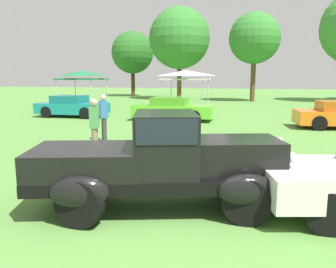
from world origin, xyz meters
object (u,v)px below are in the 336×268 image
Objects in this scene: spectator_between_cars at (95,126)px; canopy_tent_left_field at (82,75)px; spectator_by_row at (104,116)px; feature_pickup_truck at (161,160)px; canopy_tent_center_field at (186,74)px; show_car_lime at (172,109)px; show_car_teal at (72,106)px.

spectator_between_cars is 15.97m from canopy_tent_left_field.
spectator_by_row is at bearing 108.08° from spectator_between_cars.
spectator_between_cars is at bearing 131.06° from feature_pickup_truck.
spectator_between_cars is 1.00× the size of spectator_by_row.
spectator_by_row is 12.28m from canopy_tent_center_field.
feature_pickup_truck is at bearing -80.45° from canopy_tent_center_field.
canopy_tent_left_field reaches higher than spectator_by_row.
feature_pickup_truck reaches higher than spectator_by_row.
feature_pickup_truck is 1.55× the size of canopy_tent_left_field.
feature_pickup_truck reaches higher than spectator_between_cars.
show_car_lime is at bearing 102.22° from feature_pickup_truck.
show_car_teal is at bearing -134.40° from canopy_tent_center_field.
show_car_teal is 0.95× the size of show_car_lime.
show_car_teal is at bearing 127.30° from spectator_by_row.
show_car_lime is (-2.56, 11.82, -0.27)m from feature_pickup_truck.
canopy_tent_left_field reaches higher than feature_pickup_truck.
canopy_tent_center_field reaches higher than spectator_between_cars.
feature_pickup_truck is at bearing -54.59° from show_car_teal.
canopy_tent_left_field reaches higher than show_car_teal.
canopy_tent_center_field is at bearing 90.52° from spectator_between_cars.
canopy_tent_left_field is at bearing -176.38° from canopy_tent_center_field.
feature_pickup_truck is 12.10m from show_car_lime.
spectator_by_row is 13.69m from canopy_tent_left_field.
spectator_by_row is 0.56× the size of canopy_tent_center_field.
feature_pickup_truck is 1.51× the size of canopy_tent_center_field.
spectator_between_cars is 0.57× the size of canopy_tent_left_field.
show_car_lime is 1.42× the size of canopy_tent_left_field.
feature_pickup_truck is 17.96m from canopy_tent_center_field.
show_car_teal is at bearing 123.07° from spectator_between_cars.
canopy_tent_center_field is at bearing 99.55° from feature_pickup_truck.
show_car_lime is 2.48× the size of spectator_between_cars.
spectator_between_cars is 14.47m from canopy_tent_center_field.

